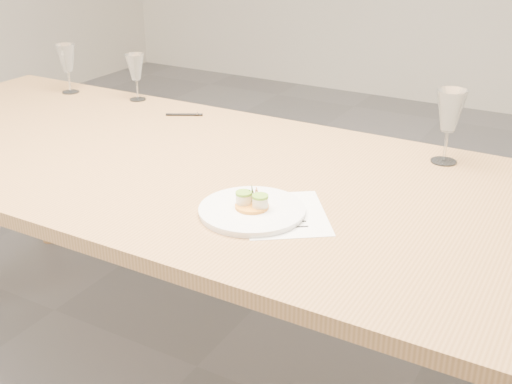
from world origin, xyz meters
The scene contains 8 objects.
ground centered at (0.00, 0.00, 0.00)m, with size 7.00×7.00×0.00m, color slate.
dining_table centered at (0.00, 0.00, 0.68)m, with size 2.40×1.00×0.75m.
dinner_plate centered at (0.34, -0.20, 0.76)m, with size 0.26×0.26×0.07m.
recipe_sheet centered at (0.41, -0.17, 0.75)m, with size 0.31×0.32×0.00m.
ballpoint_pen centered at (-0.26, 0.36, 0.75)m, with size 0.12×0.07×0.01m.
wine_glass_0 centered at (-0.83, 0.38, 0.88)m, with size 0.08×0.08×0.19m.
wine_glass_1 centered at (-0.53, 0.43, 0.87)m, with size 0.07×0.07×0.18m.
wine_glass_2 centered at (0.65, 0.37, 0.90)m, with size 0.09×0.09×0.22m.
Camera 1 is at (1.04, -1.41, 1.44)m, focal length 45.00 mm.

